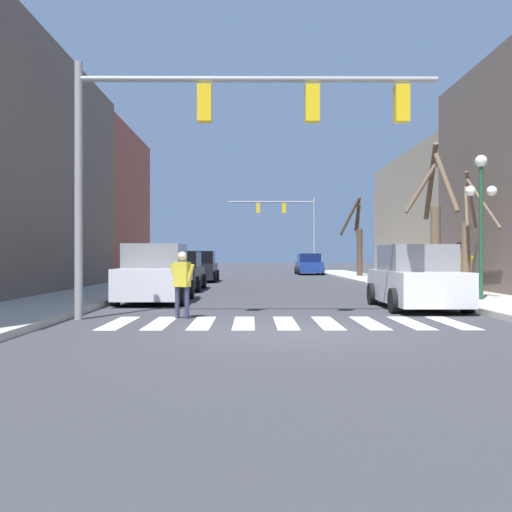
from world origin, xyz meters
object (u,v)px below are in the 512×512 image
(car_parked_right_far, at_px, (199,268))
(pedestrian_near_right_corner, at_px, (459,262))
(traffic_signal_near, at_px, (218,125))
(street_tree_left_far, at_px, (358,239))
(car_parked_left_near, at_px, (180,272))
(traffic_signal_far, at_px, (289,218))
(car_parked_left_far, at_px, (416,279))
(street_tree_left_near, at_px, (468,243))
(street_lamp_right_corner, at_px, (481,197))
(car_parked_left_mid, at_px, (156,275))
(pedestrian_on_left_sidewalk, at_px, (182,279))
(pedestrian_waiting_at_curb, at_px, (465,265))
(street_tree_right_near, at_px, (435,222))
(car_driving_toward_lane, at_px, (309,265))

(car_parked_right_far, relative_size, pedestrian_near_right_corner, 2.28)
(traffic_signal_near, height_order, street_tree_left_far, traffic_signal_near)
(pedestrian_near_right_corner, bearing_deg, car_parked_left_near, -79.02)
(traffic_signal_far, distance_m, car_parked_left_far, 35.67)
(street_tree_left_near, bearing_deg, street_tree_left_far, 91.93)
(pedestrian_near_right_corner, bearing_deg, car_parked_right_far, -111.05)
(traffic_signal_far, height_order, street_tree_left_far, traffic_signal_far)
(street_lamp_right_corner, height_order, street_tree_left_far, street_tree_left_far)
(street_lamp_right_corner, height_order, car_parked_left_mid, street_lamp_right_corner)
(traffic_signal_near, height_order, street_tree_left_near, traffic_signal_near)
(street_lamp_right_corner, xyz_separation_m, car_parked_right_far, (-9.86, 15.93, -2.40))
(pedestrian_near_right_corner, xyz_separation_m, pedestrian_on_left_sidewalk, (-9.56, -9.03, -0.32))
(street_tree_left_far, xyz_separation_m, street_tree_left_near, (0.63, -18.69, -0.66))
(traffic_signal_far, xyz_separation_m, street_tree_left_far, (3.87, -11.84, -2.21))
(car_parked_left_mid, xyz_separation_m, pedestrian_waiting_at_curb, (10.78, 2.95, 0.26))
(car_parked_left_mid, distance_m, street_tree_right_near, 11.46)
(street_lamp_right_corner, distance_m, street_tree_right_near, 5.71)
(pedestrian_near_right_corner, bearing_deg, street_tree_left_far, -153.36)
(traffic_signal_far, height_order, car_parked_left_near, traffic_signal_far)
(car_driving_toward_lane, xyz_separation_m, car_parked_left_far, (-0.00, -30.79, 0.04))
(pedestrian_near_right_corner, bearing_deg, street_tree_left_near, 15.59)
(street_lamp_right_corner, distance_m, pedestrian_waiting_at_curb, 4.49)
(traffic_signal_near, relative_size, pedestrian_on_left_sidewalk, 5.35)
(street_lamp_right_corner, xyz_separation_m, car_parked_left_far, (-2.36, -1.43, -2.40))
(street_lamp_right_corner, height_order, pedestrian_waiting_at_curb, street_lamp_right_corner)
(pedestrian_on_left_sidewalk, xyz_separation_m, street_tree_right_near, (8.84, 9.67, 1.88))
(pedestrian_waiting_at_curb, relative_size, pedestrian_near_right_corner, 0.88)
(car_parked_right_far, xyz_separation_m, pedestrian_near_right_corner, (10.95, -10.88, 0.43))
(traffic_signal_far, relative_size, pedestrian_on_left_sidewalk, 4.90)
(street_tree_left_far, bearing_deg, street_lamp_right_corner, -90.59)
(street_lamp_right_corner, bearing_deg, pedestrian_near_right_corner, 77.84)
(street_lamp_right_corner, height_order, car_parked_right_far, street_lamp_right_corner)
(street_tree_left_far, bearing_deg, car_parked_left_far, -96.25)
(pedestrian_near_right_corner, relative_size, pedestrian_on_left_sidewalk, 1.18)
(traffic_signal_far, bearing_deg, pedestrian_on_left_sidewalk, -97.25)
(car_parked_left_mid, xyz_separation_m, pedestrian_near_right_corner, (10.96, 4.14, 0.39))
(traffic_signal_near, height_order, car_parked_left_far, traffic_signal_near)
(car_parked_left_far, bearing_deg, car_parked_right_far, 23.39)
(traffic_signal_near, height_order, car_parked_left_near, traffic_signal_near)
(traffic_signal_near, bearing_deg, car_parked_left_far, 27.77)
(car_driving_toward_lane, relative_size, car_parked_left_near, 1.02)
(street_lamp_right_corner, bearing_deg, street_tree_right_near, 86.37)
(car_parked_right_far, relative_size, car_driving_toward_lane, 0.86)
(car_parked_left_mid, height_order, car_parked_left_far, car_parked_left_mid)
(traffic_signal_far, height_order, pedestrian_on_left_sidewalk, traffic_signal_far)
(street_lamp_right_corner, distance_m, car_parked_right_far, 18.89)
(car_driving_toward_lane, distance_m, pedestrian_on_left_sidewalk, 33.90)
(car_parked_left_far, relative_size, car_parked_left_near, 0.94)
(car_parked_left_far, bearing_deg, street_tree_left_far, -6.25)
(pedestrian_on_left_sidewalk, bearing_deg, car_parked_right_far, -59.66)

